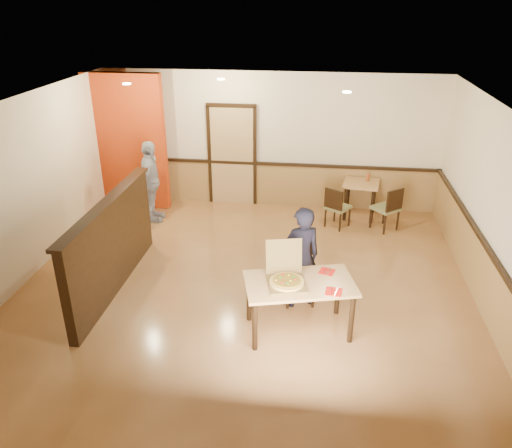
{
  "coord_description": "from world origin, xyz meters",
  "views": [
    {
      "loc": [
        1.03,
        -6.55,
        4.19
      ],
      "look_at": [
        0.16,
        0.0,
        1.12
      ],
      "focal_mm": 35.0,
      "sensor_mm": 36.0,
      "label": 1
    }
  ],
  "objects_px": {
    "side_chair_left": "(336,206)",
    "side_table": "(361,191)",
    "diner": "(301,258)",
    "condiment": "(368,177)",
    "diner_chair": "(298,269)",
    "side_chair_right": "(388,207)",
    "main_table": "(299,289)",
    "pizza_box": "(286,279)",
    "passerby": "(151,182)"
  },
  "relations": [
    {
      "from": "side_chair_right",
      "to": "pizza_box",
      "type": "height_order",
      "value": "pizza_box"
    },
    {
      "from": "main_table",
      "to": "condiment",
      "type": "height_order",
      "value": "condiment"
    },
    {
      "from": "diner",
      "to": "side_chair_left",
      "type": "bearing_deg",
      "value": -126.47
    },
    {
      "from": "side_table",
      "to": "pizza_box",
      "type": "height_order",
      "value": "pizza_box"
    },
    {
      "from": "side_chair_left",
      "to": "diner",
      "type": "xyz_separation_m",
      "value": [
        -0.56,
        -2.75,
        0.32
      ]
    },
    {
      "from": "diner",
      "to": "condiment",
      "type": "height_order",
      "value": "diner"
    },
    {
      "from": "diner_chair",
      "to": "diner",
      "type": "xyz_separation_m",
      "value": [
        0.03,
        -0.14,
        0.27
      ]
    },
    {
      "from": "side_chair_right",
      "to": "diner",
      "type": "distance_m",
      "value": 3.17
    },
    {
      "from": "side_chair_left",
      "to": "diner",
      "type": "distance_m",
      "value": 2.83
    },
    {
      "from": "main_table",
      "to": "side_chair_right",
      "type": "distance_m",
      "value": 3.73
    },
    {
      "from": "diner_chair",
      "to": "condiment",
      "type": "relative_size",
      "value": 5.77
    },
    {
      "from": "main_table",
      "to": "passerby",
      "type": "bearing_deg",
      "value": 118.66
    },
    {
      "from": "pizza_box",
      "to": "condiment",
      "type": "bearing_deg",
      "value": 58.87
    },
    {
      "from": "condiment",
      "to": "side_table",
      "type": "bearing_deg",
      "value": -141.44
    },
    {
      "from": "diner",
      "to": "passerby",
      "type": "xyz_separation_m",
      "value": [
        -3.08,
        2.63,
        0.04
      ]
    },
    {
      "from": "side_chair_left",
      "to": "side_table",
      "type": "bearing_deg",
      "value": -95.66
    },
    {
      "from": "main_table",
      "to": "pizza_box",
      "type": "xyz_separation_m",
      "value": [
        -0.17,
        -0.04,
        0.17
      ]
    },
    {
      "from": "side_chair_right",
      "to": "passerby",
      "type": "height_order",
      "value": "passerby"
    },
    {
      "from": "main_table",
      "to": "side_chair_left",
      "type": "xyz_separation_m",
      "value": [
        0.54,
        3.4,
        -0.2
      ]
    },
    {
      "from": "side_table",
      "to": "pizza_box",
      "type": "distance_m",
      "value": 4.23
    },
    {
      "from": "pizza_box",
      "to": "main_table",
      "type": "bearing_deg",
      "value": 0.62
    },
    {
      "from": "side_chair_left",
      "to": "side_chair_right",
      "type": "bearing_deg",
      "value": -146.74
    },
    {
      "from": "side_chair_right",
      "to": "diner_chair",
      "type": "bearing_deg",
      "value": 17.98
    },
    {
      "from": "diner_chair",
      "to": "side_table",
      "type": "bearing_deg",
      "value": 59.39
    },
    {
      "from": "main_table",
      "to": "side_table",
      "type": "xyz_separation_m",
      "value": [
        1.03,
        4.0,
        -0.09
      ]
    },
    {
      "from": "diner_chair",
      "to": "condiment",
      "type": "distance_m",
      "value": 3.54
    },
    {
      "from": "side_chair_left",
      "to": "side_chair_right",
      "type": "distance_m",
      "value": 0.98
    },
    {
      "from": "side_chair_right",
      "to": "passerby",
      "type": "bearing_deg",
      "value": -39.42
    },
    {
      "from": "side_chair_left",
      "to": "passerby",
      "type": "bearing_deg",
      "value": 35.14
    },
    {
      "from": "diner_chair",
      "to": "passerby",
      "type": "relative_size",
      "value": 0.56
    },
    {
      "from": "side_chair_right",
      "to": "side_table",
      "type": "bearing_deg",
      "value": -91.59
    },
    {
      "from": "main_table",
      "to": "condiment",
      "type": "distance_m",
      "value": 4.27
    },
    {
      "from": "passerby",
      "to": "condiment",
      "type": "relative_size",
      "value": 10.32
    },
    {
      "from": "passerby",
      "to": "condiment",
      "type": "distance_m",
      "value": 4.33
    },
    {
      "from": "side_chair_left",
      "to": "diner",
      "type": "height_order",
      "value": "diner"
    },
    {
      "from": "diner",
      "to": "diner_chair",
      "type": "bearing_deg",
      "value": -101.49
    },
    {
      "from": "main_table",
      "to": "side_table",
      "type": "height_order",
      "value": "main_table"
    },
    {
      "from": "main_table",
      "to": "side_chair_right",
      "type": "bearing_deg",
      "value": 51.21
    },
    {
      "from": "main_table",
      "to": "side_chair_left",
      "type": "distance_m",
      "value": 3.45
    },
    {
      "from": "side_chair_left",
      "to": "condiment",
      "type": "xyz_separation_m",
      "value": [
        0.61,
        0.7,
        0.37
      ]
    },
    {
      "from": "side_chair_left",
      "to": "main_table",
      "type": "bearing_deg",
      "value": 114.04
    },
    {
      "from": "pizza_box",
      "to": "side_table",
      "type": "bearing_deg",
      "value": 60.1
    },
    {
      "from": "diner_chair",
      "to": "side_chair_left",
      "type": "bearing_deg",
      "value": 65.12
    },
    {
      "from": "side_chair_left",
      "to": "condiment",
      "type": "distance_m",
      "value": 1.0
    },
    {
      "from": "side_chair_left",
      "to": "passerby",
      "type": "height_order",
      "value": "passerby"
    },
    {
      "from": "side_chair_right",
      "to": "pizza_box",
      "type": "xyz_separation_m",
      "value": [
        -1.69,
        -3.45,
        0.35
      ]
    },
    {
      "from": "diner_chair",
      "to": "side_table",
      "type": "height_order",
      "value": "diner_chair"
    },
    {
      "from": "main_table",
      "to": "diner_chair",
      "type": "height_order",
      "value": "diner_chair"
    },
    {
      "from": "pizza_box",
      "to": "diner",
      "type": "bearing_deg",
      "value": 63.68
    },
    {
      "from": "main_table",
      "to": "condiment",
      "type": "xyz_separation_m",
      "value": [
        1.16,
        4.11,
        0.17
      ]
    }
  ]
}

